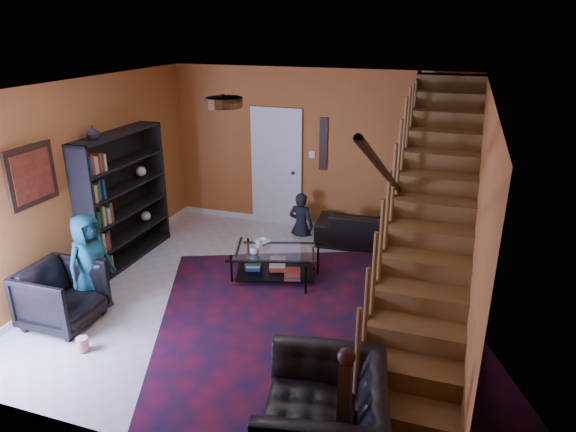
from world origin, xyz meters
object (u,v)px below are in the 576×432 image
bookshelf (124,200)px  sofa (377,229)px  armchair_right (323,417)px  coffee_table (275,263)px  armchair_left (62,296)px

bookshelf → sofa: bearing=25.1°
armchair_right → coffee_table: (-1.48, 2.89, -0.13)m
armchair_right → coffee_table: size_ratio=0.91×
armchair_right → armchair_left: bearing=-116.0°
bookshelf → armchair_right: 4.87m
sofa → armchair_right: armchair_right is taller
armchair_left → coffee_table: bearing=-47.4°
armchair_right → coffee_table: 3.25m
sofa → bookshelf: bearing=21.3°
bookshelf → armchair_left: 2.00m
bookshelf → armchair_left: bearing=-79.3°
sofa → coffee_table: size_ratio=1.52×
sofa → armchair_left: (-3.27, -3.58, 0.09)m
sofa → armchair_left: bearing=43.8°
armchair_left → armchair_right: size_ratio=0.70×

